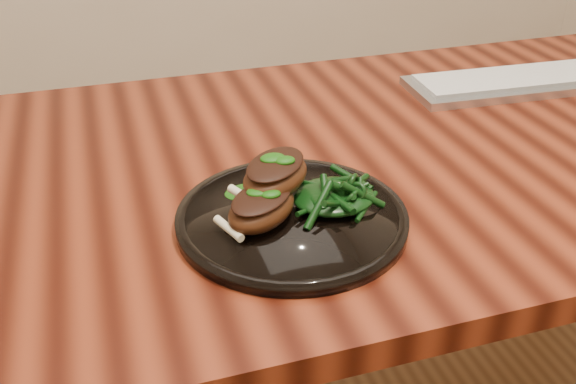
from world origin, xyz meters
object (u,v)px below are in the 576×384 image
(desk, at_px, (385,189))
(keyboard, at_px, (528,80))
(lamb_chop_front, at_px, (261,207))
(plate, at_px, (292,218))
(greens_heap, at_px, (334,191))

(desk, height_order, keyboard, keyboard)
(lamb_chop_front, bearing_deg, desk, 35.38)
(desk, height_order, lamb_chop_front, lamb_chop_front)
(desk, distance_m, plate, 0.29)
(greens_heap, relative_size, keyboard, 0.23)
(lamb_chop_front, distance_m, keyboard, 0.70)
(plate, distance_m, greens_heap, 0.06)
(greens_heap, distance_m, keyboard, 0.61)
(plate, bearing_deg, lamb_chop_front, -165.84)
(keyboard, bearing_deg, desk, -157.43)
(keyboard, bearing_deg, plate, -150.75)
(desk, bearing_deg, greens_heap, -133.36)
(plate, distance_m, keyboard, 0.66)
(desk, bearing_deg, lamb_chop_front, -144.62)
(desk, distance_m, greens_heap, 0.26)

